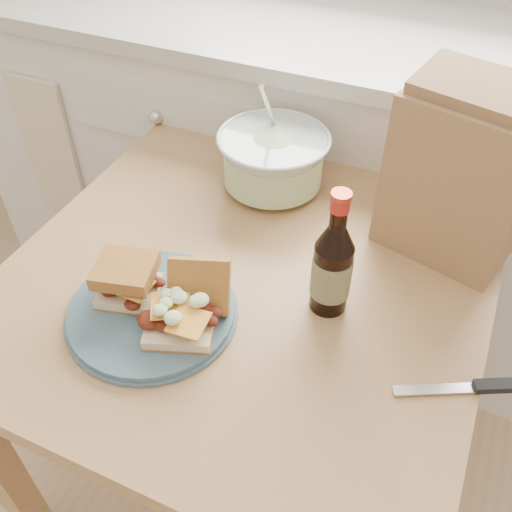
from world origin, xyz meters
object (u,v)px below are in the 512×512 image
at_px(dining_table, 248,311).
at_px(coleslaw_bowl, 273,162).
at_px(paper_bag, 460,179).
at_px(beer_bottle, 332,267).
at_px(plate, 152,312).

height_order(dining_table, coleslaw_bowl, coleslaw_bowl).
relative_size(dining_table, paper_bag, 2.84).
bearing_deg(coleslaw_bowl, paper_bag, -6.81).
relative_size(dining_table, beer_bottle, 3.59).
relative_size(plate, paper_bag, 0.93).
bearing_deg(plate, dining_table, 55.96).
bearing_deg(paper_bag, coleslaw_bowl, -171.37).
relative_size(dining_table, coleslaw_bowl, 3.67).
bearing_deg(beer_bottle, dining_table, -172.60).
distance_m(dining_table, coleslaw_bowl, 0.33).
xyz_separation_m(coleslaw_bowl, beer_bottle, (0.22, -0.29, 0.03)).
bearing_deg(dining_table, coleslaw_bowl, 103.10).
xyz_separation_m(plate, paper_bag, (0.43, 0.39, 0.15)).
bearing_deg(coleslaw_bowl, beer_bottle, -52.22).
height_order(plate, paper_bag, paper_bag).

